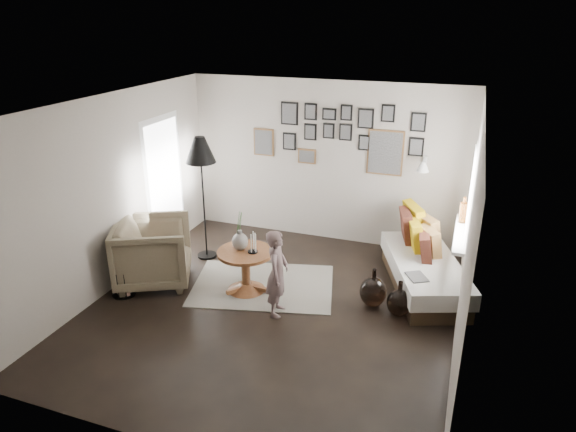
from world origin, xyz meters
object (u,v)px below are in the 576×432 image
(floor_lamp, at_px, (200,155))
(armchair, at_px, (153,252))
(pedestal_table, at_px, (246,272))
(vase, at_px, (240,238))
(daybed, at_px, (425,265))
(magazine_basket, at_px, (123,282))
(demijohn_large, at_px, (373,292))
(demijohn_small, at_px, (399,303))
(child, at_px, (277,273))

(floor_lamp, bearing_deg, armchair, -107.06)
(pedestal_table, height_order, vase, vase)
(vase, height_order, floor_lamp, floor_lamp)
(daybed, xyz_separation_m, armchair, (-3.57, -1.18, 0.15))
(daybed, distance_m, armchair, 3.76)
(magazine_basket, bearing_deg, floor_lamp, 70.49)
(pedestal_table, relative_size, daybed, 0.36)
(floor_lamp, xyz_separation_m, demijohn_large, (2.71, -0.56, -1.43))
(demijohn_small, bearing_deg, floor_lamp, 167.54)
(daybed, relative_size, armchair, 2.08)
(pedestal_table, xyz_separation_m, floor_lamp, (-1.01, 0.75, 1.36))
(pedestal_table, xyz_separation_m, demijohn_small, (2.05, 0.08, -0.09))
(daybed, xyz_separation_m, child, (-1.66, -1.36, 0.26))
(armchair, relative_size, magazine_basket, 2.68)
(vase, relative_size, magazine_basket, 1.44)
(pedestal_table, distance_m, daybed, 2.47)
(demijohn_large, height_order, demijohn_small, demijohn_large)
(daybed, xyz_separation_m, magazine_basket, (-3.77, -1.64, -0.12))
(vase, relative_size, demijohn_large, 1.03)
(vase, distance_m, demijohn_large, 1.87)
(daybed, relative_size, magazine_basket, 5.58)
(floor_lamp, height_order, demijohn_large, floor_lamp)
(pedestal_table, xyz_separation_m, magazine_basket, (-1.51, -0.66, -0.09))
(armchair, bearing_deg, child, -121.98)
(demijohn_large, relative_size, child, 0.46)
(armchair, bearing_deg, demijohn_large, -108.96)
(armchair, xyz_separation_m, demijohn_small, (3.35, 0.28, -0.28))
(floor_lamp, xyz_separation_m, child, (1.61, -1.14, -1.07))
(pedestal_table, relative_size, magazine_basket, 2.02)
(vase, xyz_separation_m, magazine_basket, (-1.43, -0.68, -0.57))
(pedestal_table, bearing_deg, vase, 165.96)
(pedestal_table, relative_size, demijohn_large, 1.44)
(magazine_basket, distance_m, demijohn_large, 3.32)
(magazine_basket, height_order, demijohn_small, demijohn_small)
(pedestal_table, height_order, child, child)
(pedestal_table, bearing_deg, floor_lamp, 143.30)
(pedestal_table, height_order, floor_lamp, floor_lamp)
(daybed, distance_m, floor_lamp, 3.54)
(demijohn_large, xyz_separation_m, demijohn_small, (0.35, -0.12, -0.02))
(pedestal_table, distance_m, armchair, 1.33)
(vase, relative_size, armchair, 0.54)
(armchair, relative_size, floor_lamp, 0.53)
(floor_lamp, bearing_deg, child, -35.23)
(armchair, relative_size, demijohn_small, 2.10)
(pedestal_table, height_order, demijohn_large, pedestal_table)
(daybed, bearing_deg, floor_lamp, 163.21)
(daybed, xyz_separation_m, demijohn_small, (-0.22, -0.90, -0.13))
(pedestal_table, bearing_deg, daybed, 23.23)
(daybed, distance_m, demijohn_large, 0.97)
(floor_lamp, bearing_deg, daybed, 3.89)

